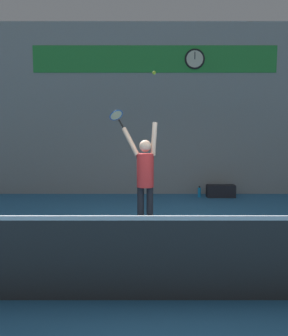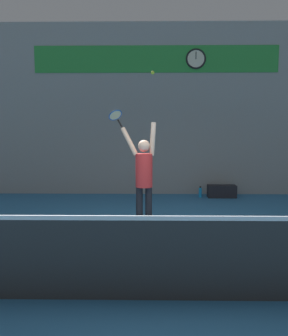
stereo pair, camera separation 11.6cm
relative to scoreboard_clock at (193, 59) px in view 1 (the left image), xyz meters
The scene contains 10 objects.
ground_plane 6.40m from the scoreboard_clock, 103.16° to the right, with size 18.00×18.00×0.00m, color teal.
back_wall 1.85m from the scoreboard_clock, behind, with size 18.00×0.10×5.00m.
sponsor_banner 1.15m from the scoreboard_clock, behind, with size 7.03×0.02×0.76m.
scoreboard_clock is the anchor object (origin of this frame).
court_net 7.23m from the scoreboard_clock, 100.41° to the right, with size 6.72×0.07×1.06m.
tennis_player 4.78m from the scoreboard_clock, 112.26° to the right, with size 0.72×0.44×2.04m.
tennis_racket 4.11m from the scoreboard_clock, 122.68° to the right, with size 0.36×0.39×0.38m.
tennis_ball 3.94m from the scoreboard_clock, 109.61° to the right, with size 0.07×0.07×0.07m.
water_bottle 3.83m from the scoreboard_clock, 74.53° to the right, with size 0.09×0.09×0.32m.
equipment_bag 3.87m from the scoreboard_clock, 32.73° to the right, with size 0.80×0.30×0.35m.
Camera 1 is at (-0.31, -4.78, 1.85)m, focal length 35.00 mm.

